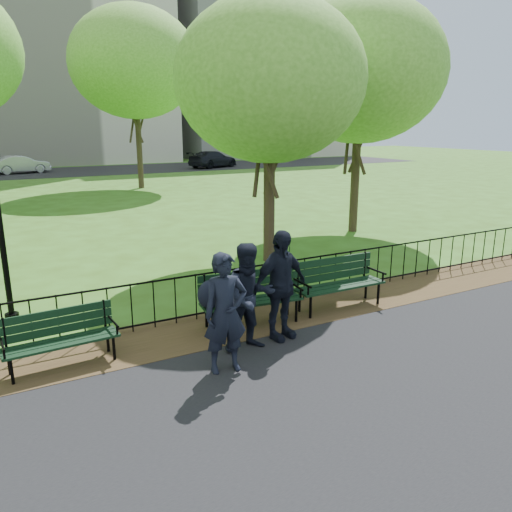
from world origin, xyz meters
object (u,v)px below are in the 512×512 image
park_bench_main (231,293)px  park_bench_right_a (337,277)px  person_right (280,285)px  person_mid (250,297)px  lamppost (0,230)px  sedan_dark (213,159)px  person_left (225,313)px  tree_mid_e (361,71)px  sedan_silver (21,164)px  park_bench_left_a (59,332)px  tree_far_e (134,63)px  tree_near_e (270,80)px

park_bench_main → park_bench_right_a: 2.33m
person_right → park_bench_main: bearing=114.5°
person_mid → person_right: size_ratio=0.94×
lamppost → sedan_dark: (17.17, 29.54, -1.03)m
sedan_dark → person_left: bearing=132.2°
park_bench_main → tree_mid_e: (7.36, 5.62, 4.53)m
lamppost → park_bench_main: bearing=-33.8°
lamppost → sedan_silver: (2.47, 31.53, -1.05)m
park_bench_left_a → park_bench_right_a: park_bench_right_a is taller
park_bench_left_a → sedan_silver: size_ratio=0.42×
person_right → lamppost: bearing=131.4°
tree_far_e → sedan_dark: tree_far_e is taller
tree_near_e → tree_mid_e: tree_mid_e is taller
tree_near_e → person_left: 7.26m
park_bench_right_a → sedan_silver: sedan_silver is taller
park_bench_main → sedan_dark: sedan_dark is taller
tree_near_e → sedan_dark: tree_near_e is taller
sedan_dark → tree_near_e: bearing=134.8°
tree_mid_e → person_mid: size_ratio=4.25×
park_bench_left_a → sedan_dark: 35.96m
person_right → sedan_dark: size_ratio=0.40×
park_bench_right_a → tree_mid_e: bearing=49.0°
person_mid → sedan_silver: size_ratio=0.44×
sedan_silver → sedan_dark: sedan_dark is taller
sedan_silver → sedan_dark: 14.83m
tree_mid_e → sedan_silver: size_ratio=1.87×
park_bench_right_a → person_right: bearing=-156.2°
park_bench_right_a → person_right: 1.96m
sedan_silver → park_bench_right_a: bearing=172.2°
sedan_silver → park_bench_main: bearing=168.2°
person_left → sedan_dark: person_left is taller
lamppost → park_bench_left_a: bearing=-76.6°
tree_far_e → person_mid: bearing=-101.7°
lamppost → sedan_dark: lamppost is taller
park_bench_right_a → tree_mid_e: tree_mid_e is taller
park_bench_right_a → person_mid: bearing=-159.0°
lamppost → tree_mid_e: 11.81m
park_bench_main → tree_mid_e: bearing=44.0°
tree_near_e → tree_mid_e: 4.89m
park_bench_main → tree_near_e: bearing=58.3°
park_bench_left_a → person_mid: 2.92m
lamppost → tree_mid_e: tree_mid_e is taller
person_right → person_mid: bearing=-178.5°
person_mid → person_right: person_right is taller
person_left → person_right: 1.44m
park_bench_left_a → person_mid: bearing=-20.8°
lamppost → tree_near_e: bearing=12.3°
tree_near_e → lamppost: bearing=-167.7°
person_left → park_bench_main: bearing=68.0°
park_bench_main → park_bench_right_a: bearing=6.3°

